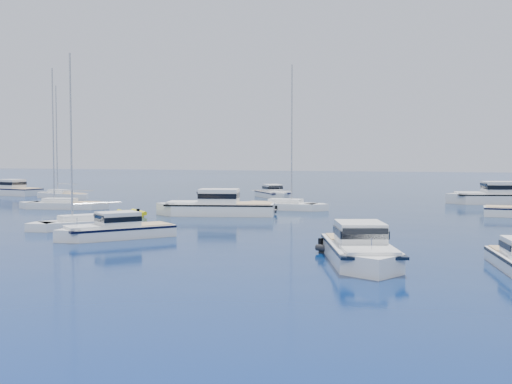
# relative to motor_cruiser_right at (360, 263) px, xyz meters

# --- Properties ---
(ground) EXTENTS (400.00, 400.00, 0.00)m
(ground) POSITION_rel_motor_cruiser_right_xyz_m (-9.74, -3.18, 0.00)
(ground) COLOR navy
(ground) RESTS_ON ground
(motor_cruiser_right) EXTENTS (6.28, 10.23, 2.57)m
(motor_cruiser_right) POSITION_rel_motor_cruiser_right_xyz_m (0.00, 0.00, 0.00)
(motor_cruiser_right) COLOR silver
(motor_cruiser_right) RESTS_ON ground
(motor_cruiser_left) EXTENTS (7.03, 8.16, 2.18)m
(motor_cruiser_left) POSITION_rel_motor_cruiser_right_xyz_m (-16.67, 3.77, 0.00)
(motor_cruiser_left) COLOR silver
(motor_cruiser_left) RESTS_ON ground
(motor_cruiser_centre) EXTENTS (12.04, 6.59, 3.02)m
(motor_cruiser_centre) POSITION_rel_motor_cruiser_right_xyz_m (-17.26, 20.94, 0.00)
(motor_cruiser_centre) COLOR white
(motor_cruiser_centre) RESTS_ON ground
(motor_cruiser_far_l) EXTENTS (10.92, 4.85, 2.77)m
(motor_cruiser_far_l) POSITION_rel_motor_cruiser_right_xyz_m (-56.20, 38.41, 0.00)
(motor_cruiser_far_l) COLOR silver
(motor_cruiser_far_l) RESTS_ON ground
(motor_cruiser_distant) EXTENTS (12.70, 7.03, 3.19)m
(motor_cruiser_distant) POSITION_rel_motor_cruiser_right_xyz_m (6.59, 44.90, 0.00)
(motor_cruiser_distant) COLOR silver
(motor_cruiser_distant) RESTS_ON ground
(motor_cruiser_horizon) EXTENTS (7.19, 8.09, 2.19)m
(motor_cruiser_horizon) POSITION_rel_motor_cruiser_right_xyz_m (-20.53, 45.84, 0.00)
(motor_cruiser_horizon) COLOR silver
(motor_cruiser_horizon) RESTS_ON ground
(sailboat_fore) EXTENTS (6.94, 8.77, 13.21)m
(sailboat_fore) POSITION_rel_motor_cruiser_right_xyz_m (-22.12, 8.00, 0.00)
(sailboat_fore) COLOR white
(sailboat_fore) RESTS_ON ground
(sailboat_mid_l) EXTENTS (10.34, 4.85, 14.71)m
(sailboat_mid_l) POSITION_rel_motor_cruiser_right_xyz_m (-34.72, 21.99, 0.00)
(sailboat_mid_l) COLOR silver
(sailboat_mid_l) RESTS_ON ground
(sailboat_centre) EXTENTS (10.16, 2.86, 14.85)m
(sailboat_centre) POSITION_rel_motor_cruiser_right_xyz_m (-13.68, 28.90, 0.00)
(sailboat_centre) COLOR white
(sailboat_centre) RESTS_ON ground
(sailboat_far_l) EXTENTS (10.41, 5.42, 14.83)m
(sailboat_far_l) POSITION_rel_motor_cruiser_right_xyz_m (-45.20, 35.34, 0.00)
(sailboat_far_l) COLOR silver
(sailboat_far_l) RESTS_ON ground
(tender_yellow) EXTENTS (4.21, 4.04, 0.95)m
(tender_yellow) POSITION_rel_motor_cruiser_right_xyz_m (-24.23, 17.88, 0.00)
(tender_yellow) COLOR yellow
(tender_yellow) RESTS_ON ground
(tender_grey_near) EXTENTS (3.10, 2.38, 0.95)m
(tender_grey_near) POSITION_rel_motor_cruiser_right_xyz_m (-1.51, 2.49, 0.00)
(tender_grey_near) COLOR black
(tender_grey_near) RESTS_ON ground
(tender_grey_far) EXTENTS (4.86, 4.04, 0.95)m
(tender_grey_far) POSITION_rel_motor_cruiser_right_xyz_m (-14.67, 23.45, 0.00)
(tender_grey_far) COLOR black
(tender_grey_far) RESTS_ON ground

